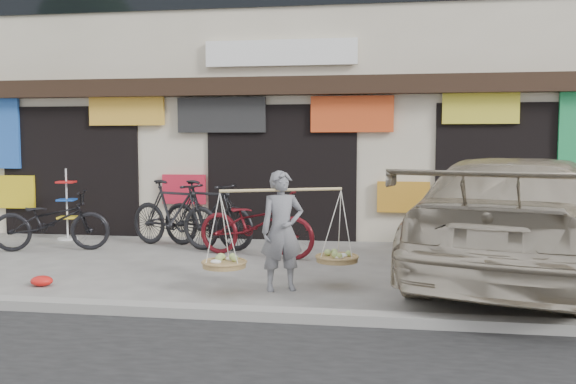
# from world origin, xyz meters

# --- Properties ---
(ground) EXTENTS (70.00, 70.00, 0.00)m
(ground) POSITION_xyz_m (0.00, 0.00, 0.00)
(ground) COLOR gray
(ground) RESTS_ON ground
(kerb) EXTENTS (70.00, 0.25, 0.12)m
(kerb) POSITION_xyz_m (0.00, -2.00, 0.06)
(kerb) COLOR gray
(kerb) RESTS_ON ground
(shophouse_block) EXTENTS (14.00, 6.32, 7.00)m
(shophouse_block) POSITION_xyz_m (-0.00, 6.42, 3.45)
(shophouse_block) COLOR beige
(shophouse_block) RESTS_ON ground
(street_vendor) EXTENTS (1.98, 1.15, 1.59)m
(street_vendor) POSITION_xyz_m (0.69, -0.64, 0.73)
(street_vendor) COLOR slate
(street_vendor) RESTS_ON ground
(bike_0) EXTENTS (2.17, 1.27, 1.08)m
(bike_0) POSITION_xyz_m (-3.91, 1.64, 0.54)
(bike_0) COLOR black
(bike_0) RESTS_ON ground
(bike_1) EXTENTS (2.15, 1.35, 1.25)m
(bike_1) POSITION_xyz_m (-1.20, 2.33, 0.63)
(bike_1) COLOR black
(bike_1) RESTS_ON ground
(bike_2) EXTENTS (2.26, 1.24, 1.13)m
(bike_2) POSITION_xyz_m (-0.14, 1.64, 0.56)
(bike_2) COLOR #540E14
(bike_2) RESTS_ON ground
(bike_3) EXTENTS (2.15, 1.35, 1.25)m
(bike_3) POSITION_xyz_m (-1.84, 2.33, 0.63)
(bike_3) COLOR black
(bike_3) RESTS_ON ground
(suv) EXTENTS (4.22, 6.49, 1.75)m
(suv) POSITION_xyz_m (3.94, 0.54, 0.87)
(suv) COLOR beige
(suv) RESTS_ON ground
(display_rack) EXTENTS (0.41, 0.41, 1.43)m
(display_rack) POSITION_xyz_m (-4.27, 2.86, 0.58)
(display_rack) COLOR silver
(display_rack) RESTS_ON ground
(red_bag) EXTENTS (0.31, 0.25, 0.14)m
(red_bag) POSITION_xyz_m (-2.60, -0.91, 0.07)
(red_bag) COLOR red
(red_bag) RESTS_ON ground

